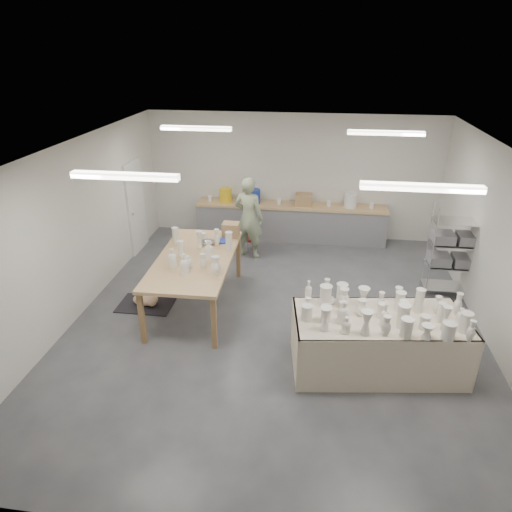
# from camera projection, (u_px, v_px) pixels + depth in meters

# --- Properties ---
(room) EXTENTS (8.00, 8.02, 3.00)m
(room) POSITION_uv_depth(u_px,v_px,m) (271.00, 208.00, 7.31)
(room) COLOR #424449
(room) RESTS_ON ground
(back_counter) EXTENTS (4.60, 0.60, 1.24)m
(back_counter) POSITION_uv_depth(u_px,v_px,m) (290.00, 221.00, 11.19)
(back_counter) COLOR tan
(back_counter) RESTS_ON ground
(wire_shelf) EXTENTS (0.88, 0.48, 1.80)m
(wire_shelf) POSITION_uv_depth(u_px,v_px,m) (453.00, 250.00, 8.56)
(wire_shelf) COLOR silver
(wire_shelf) RESTS_ON ground
(drying_table) EXTENTS (2.61, 1.49, 1.25)m
(drying_table) POSITION_uv_depth(u_px,v_px,m) (378.00, 340.00, 6.72)
(drying_table) COLOR olive
(drying_table) RESTS_ON ground
(work_table) EXTENTS (1.36, 2.65, 1.33)m
(work_table) POSITION_uv_depth(u_px,v_px,m) (199.00, 257.00, 8.17)
(work_table) COLOR tan
(work_table) RESTS_ON ground
(rug) EXTENTS (1.00, 0.70, 0.02)m
(rug) POSITION_uv_depth(u_px,v_px,m) (146.00, 304.00, 8.54)
(rug) COLOR black
(rug) RESTS_ON ground
(cat) EXTENTS (0.53, 0.41, 0.20)m
(cat) POSITION_uv_depth(u_px,v_px,m) (146.00, 300.00, 8.47)
(cat) COLOR white
(cat) RESTS_ON rug
(potter) EXTENTS (0.77, 0.61, 1.86)m
(potter) POSITION_uv_depth(u_px,v_px,m) (249.00, 218.00, 10.11)
(potter) COLOR #94A27E
(potter) RESTS_ON ground
(red_stool) EXTENTS (0.40, 0.40, 0.32)m
(red_stool) POSITION_uv_depth(u_px,v_px,m) (251.00, 239.00, 10.62)
(red_stool) COLOR #AB1A18
(red_stool) RESTS_ON ground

